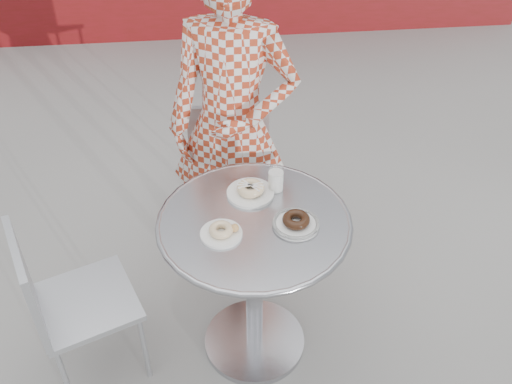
{
  "coord_description": "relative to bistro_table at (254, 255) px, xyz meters",
  "views": [
    {
      "loc": [
        -0.16,
        -1.67,
        2.3
      ],
      "look_at": [
        0.03,
        0.1,
        0.86
      ],
      "focal_mm": 40.0,
      "sensor_mm": 36.0,
      "label": 1
    }
  ],
  "objects": [
    {
      "name": "ground",
      "position": [
        -0.01,
        -0.01,
        -0.6
      ],
      "size": [
        60.0,
        60.0,
        0.0
      ],
      "primitive_type": "plane",
      "color": "#A6A39E",
      "rests_on": "ground"
    },
    {
      "name": "bistro_table",
      "position": [
        0.0,
        0.0,
        0.0
      ],
      "size": [
        0.79,
        0.79,
        0.8
      ],
      "rotation": [
        0.0,
        0.0,
        0.1
      ],
      "color": "#B4B4B9",
      "rests_on": "ground"
    },
    {
      "name": "chair_far",
      "position": [
        -0.05,
        0.95,
        -0.33
      ],
      "size": [
        0.42,
        0.43,
        0.87
      ],
      "rotation": [
        0.0,
        0.0,
        3.12
      ],
      "color": "#B1B4BA",
      "rests_on": "ground"
    },
    {
      "name": "chair_left",
      "position": [
        -0.73,
        -0.04,
        -0.34
      ],
      "size": [
        0.52,
        0.52,
        0.84
      ],
      "rotation": [
        0.0,
        0.0,
        1.95
      ],
      "color": "#B1B4BA",
      "rests_on": "ground"
    },
    {
      "name": "seated_person",
      "position": [
        -0.04,
        0.59,
        0.25
      ],
      "size": [
        0.71,
        0.57,
        1.7
      ],
      "primitive_type": "imported",
      "rotation": [
        0.0,
        0.0,
        -0.3
      ],
      "color": "#AA331A",
      "rests_on": "ground"
    },
    {
      "name": "plate_far",
      "position": [
        0.0,
        0.16,
        0.21
      ],
      "size": [
        0.2,
        0.2,
        0.05
      ],
      "rotation": [
        0.0,
        0.0,
        -0.34
      ],
      "color": "white",
      "rests_on": "bistro_table"
    },
    {
      "name": "plate_near",
      "position": [
        -0.13,
        -0.07,
        0.21
      ],
      "size": [
        0.16,
        0.16,
        0.04
      ],
      "rotation": [
        0.0,
        0.0,
        -0.27
      ],
      "color": "white",
      "rests_on": "bistro_table"
    },
    {
      "name": "plate_checker",
      "position": [
        0.16,
        -0.05,
        0.21
      ],
      "size": [
        0.19,
        0.19,
        0.05
      ],
      "rotation": [
        0.0,
        0.0,
        -0.43
      ],
      "color": "white",
      "rests_on": "bistro_table"
    },
    {
      "name": "milk_cup",
      "position": [
        0.11,
        0.19,
        0.24
      ],
      "size": [
        0.07,
        0.07,
        0.11
      ],
      "rotation": [
        0.0,
        0.0,
        0.2
      ],
      "color": "white",
      "rests_on": "bistro_table"
    }
  ]
}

